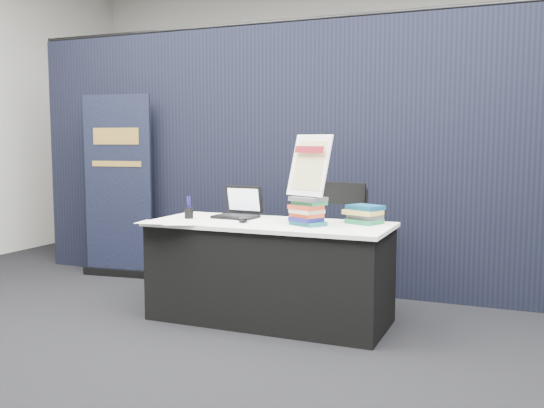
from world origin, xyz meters
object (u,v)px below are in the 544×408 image
Objects in this scene: pullup_banner at (118,197)px; laptop at (238,210)px; stacking_chair at (332,242)px; display_table at (270,271)px; book_stack_tall at (308,211)px; book_stack_short at (364,214)px; info_sign at (309,166)px.

laptop is at bearing -28.49° from pullup_banner.
pullup_banner is 1.76× the size of stacking_chair.
display_table is 0.57m from book_stack_tall.
display_table is at bearing -29.18° from pullup_banner.
pullup_banner is (-1.98, 0.81, 0.42)m from display_table.
pullup_banner is (-2.30, 0.85, -0.05)m from book_stack_tall.
display_table is at bearing 172.75° from book_stack_tall.
stacking_chair is (0.05, 0.43, -0.28)m from book_stack_tall.
laptop is 1.18× the size of book_stack_short.
stacking_chair is at bearing 104.61° from info_sign.
display_table is 1.00× the size of pullup_banner.
display_table is 1.76× the size of stacking_chair.
stacking_chair reaches higher than laptop.
book_stack_tall reaches higher than book_stack_short.
book_stack_tall is 0.93× the size of book_stack_short.
laptop is at bearing 162.84° from book_stack_tall.
laptop is 1.28× the size of book_stack_tall.
laptop is (-0.34, 0.16, 0.43)m from display_table.
laptop is at bearing -156.10° from stacking_chair.
info_sign is 0.73m from stacking_chair.
book_stack_short reaches higher than display_table.
display_table is at bearing -159.28° from info_sign.
book_stack_short is 0.42m from stacking_chair.
info_sign is (0.00, 0.03, 0.32)m from book_stack_tall.
laptop reaches higher than book_stack_short.
stacking_chair is (2.35, -0.43, -0.23)m from pullup_banner.
book_stack_tall is 0.26× the size of stacking_chair.
display_table is 0.83m from book_stack_short.
laptop is 1.77m from pullup_banner.
book_stack_short is (0.66, 0.22, 0.44)m from display_table.
book_stack_tall is at bearing -27.25° from pullup_banner.
stacking_chair is (0.05, 0.40, -0.61)m from info_sign.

